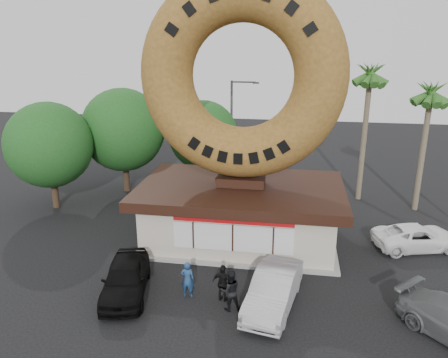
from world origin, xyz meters
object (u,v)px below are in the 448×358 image
object	(u,v)px
giant_donut	(242,77)
car_black	(125,278)
car_silver	(273,290)
donut_shop	(241,211)
car_white	(418,237)
person_center	(230,290)
street_lamp	(233,127)
person_right	(223,283)
person_left	(188,279)

from	to	relation	value
giant_donut	car_black	distance (m)	11.31
car_silver	donut_shop	bearing A→B (deg)	120.15
giant_donut	car_white	xyz separation A→B (m)	(9.67, 0.50, -8.44)
person_center	donut_shop	bearing A→B (deg)	-105.50
giant_donut	car_white	size ratio (longest dim) A/B	2.23
car_black	person_center	bearing A→B (deg)	-18.16
car_silver	street_lamp	bearing A→B (deg)	114.59
person_center	car_white	world-z (taller)	person_center
giant_donut	car_white	bearing A→B (deg)	2.95
person_right	car_black	bearing A→B (deg)	18.55
person_center	car_white	distance (m)	11.75
car_silver	car_white	xyz separation A→B (m)	(7.46, 6.71, -0.13)
donut_shop	car_black	distance (m)	7.72
car_black	car_silver	distance (m)	6.58
person_center	car_black	size ratio (longest dim) A/B	0.39
person_left	person_right	xyz separation A→B (m)	(1.60, -0.07, 0.00)
person_center	giant_donut	bearing A→B (deg)	-105.50
street_lamp	person_left	world-z (taller)	street_lamp
person_center	car_black	xyz separation A→B (m)	(-4.80, 0.45, -0.13)
giant_donut	person_center	bearing A→B (deg)	-86.40
giant_donut	car_black	xyz separation A→B (m)	(-4.37, -6.30, -8.31)
street_lamp	car_black	size ratio (longest dim) A/B	1.72
person_left	person_center	size ratio (longest dim) A/B	0.92
person_left	person_right	size ratio (longest dim) A/B	1.00
person_center	car_silver	bearing A→B (deg)	177.86
street_lamp	car_silver	size ratio (longest dim) A/B	1.66
person_center	car_black	bearing A→B (deg)	-24.51
donut_shop	car_black	bearing A→B (deg)	-124.83
car_white	person_left	bearing A→B (deg)	105.19
donut_shop	car_white	distance (m)	9.74
person_left	street_lamp	bearing A→B (deg)	-87.89
person_right	car_black	world-z (taller)	person_right
car_silver	car_white	bearing A→B (deg)	52.49
person_right	car_white	bearing A→B (deg)	-128.61
car_black	car_silver	world-z (taller)	car_silver
street_lamp	car_black	distance (m)	16.90
person_right	car_black	xyz separation A→B (m)	(-4.40, -0.14, -0.06)
donut_shop	car_silver	bearing A→B (deg)	-70.36
car_silver	person_center	bearing A→B (deg)	-152.52
person_right	car_white	world-z (taller)	person_right
person_right	car_silver	size ratio (longest dim) A/B	0.35
person_right	person_left	bearing A→B (deg)	14.07
donut_shop	car_white	xyz separation A→B (m)	(9.67, 0.51, -1.10)
giant_donut	person_left	world-z (taller)	giant_donut
person_right	car_silver	distance (m)	2.19
person_left	person_center	world-z (taller)	person_center
person_left	car_silver	xyz separation A→B (m)	(3.79, -0.12, -0.05)
street_lamp	car_white	bearing A→B (deg)	-39.51
person_center	car_black	distance (m)	4.82
donut_shop	car_black	size ratio (longest dim) A/B	2.41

